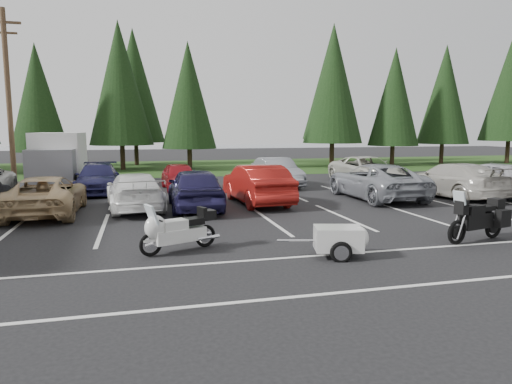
% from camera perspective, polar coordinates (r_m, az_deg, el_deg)
% --- Properties ---
extents(ground, '(120.00, 120.00, 0.00)m').
position_cam_1_polar(ground, '(14.46, 0.87, -4.44)').
color(ground, black).
rests_on(ground, ground).
extents(grass_strip, '(80.00, 16.00, 0.01)m').
position_cam_1_polar(grass_strip, '(37.94, -8.64, 3.09)').
color(grass_strip, '#1B3210').
rests_on(grass_strip, ground).
extents(lake_water, '(70.00, 50.00, 0.02)m').
position_cam_1_polar(lake_water, '(69.13, -7.88, 5.19)').
color(lake_water, slate).
rests_on(lake_water, ground).
extents(utility_pole, '(1.60, 0.26, 9.00)m').
position_cam_1_polar(utility_pole, '(26.45, -28.53, 10.41)').
color(utility_pole, '#473321').
rests_on(utility_pole, ground).
extents(box_truck, '(2.40, 5.60, 2.90)m').
position_cam_1_polar(box_truck, '(26.54, -23.62, 3.66)').
color(box_truck, silver).
rests_on(box_truck, ground).
extents(stall_markings, '(32.00, 16.00, 0.01)m').
position_cam_1_polar(stall_markings, '(16.36, -0.96, -2.99)').
color(stall_markings, silver).
rests_on(stall_markings, ground).
extents(conifer_3, '(3.87, 3.87, 9.02)m').
position_cam_1_polar(conifer_3, '(35.76, -25.67, 10.58)').
color(conifer_3, '#332316').
rests_on(conifer_3, ground).
extents(conifer_4, '(4.80, 4.80, 11.17)m').
position_cam_1_polar(conifer_4, '(36.72, -16.66, 12.90)').
color(conifer_4, '#332316').
rests_on(conifer_4, ground).
extents(conifer_5, '(4.14, 4.14, 9.63)m').
position_cam_1_polar(conifer_5, '(35.52, -8.43, 11.87)').
color(conifer_5, '#332316').
rests_on(conifer_5, ground).
extents(conifer_6, '(4.93, 4.93, 11.48)m').
position_cam_1_polar(conifer_6, '(39.20, 9.66, 13.04)').
color(conifer_6, '#332316').
rests_on(conifer_6, ground).
extents(conifer_7, '(4.27, 4.27, 9.94)m').
position_cam_1_polar(conifer_7, '(41.38, 16.92, 11.28)').
color(conifer_7, '#332316').
rests_on(conifer_7, ground).
extents(conifer_8, '(4.53, 4.53, 10.56)m').
position_cam_1_polar(conifer_8, '(45.11, 22.52, 11.17)').
color(conifer_8, '#332316').
rests_on(conifer_8, ground).
extents(conifer_9, '(5.19, 5.19, 12.10)m').
position_cam_1_polar(conifer_9, '(48.01, 29.39, 11.61)').
color(conifer_9, '#332316').
rests_on(conifer_9, ground).
extents(conifer_back_b, '(4.97, 4.97, 11.58)m').
position_cam_1_polar(conifer_back_b, '(41.31, -15.00, 12.70)').
color(conifer_back_b, '#332316').
rests_on(conifer_back_b, ground).
extents(conifer_back_c, '(5.50, 5.50, 12.81)m').
position_cam_1_polar(conifer_back_c, '(44.36, 9.59, 13.43)').
color(conifer_back_c, '#332316').
rests_on(conifer_back_c, ground).
extents(car_near_2, '(2.38, 5.12, 1.42)m').
position_cam_1_polar(car_near_2, '(18.13, -24.76, -0.39)').
color(car_near_2, tan).
rests_on(car_near_2, ground).
extents(car_near_3, '(2.43, 5.04, 1.42)m').
position_cam_1_polar(car_near_3, '(18.20, -14.93, 0.09)').
color(car_near_3, white).
rests_on(car_near_3, ground).
extents(car_near_4, '(2.02, 4.83, 1.63)m').
position_cam_1_polar(car_near_4, '(17.77, -7.63, 0.47)').
color(car_near_4, '#1D1940').
rests_on(car_near_4, ground).
extents(car_near_5, '(2.07, 5.06, 1.63)m').
position_cam_1_polar(car_near_5, '(19.01, 0.09, 1.01)').
color(car_near_5, maroon).
rests_on(car_near_5, ground).
extents(car_near_6, '(2.67, 5.69, 1.57)m').
position_cam_1_polar(car_near_6, '(21.06, 14.73, 1.33)').
color(car_near_6, gray).
rests_on(car_near_6, ground).
extents(car_near_7, '(2.66, 5.58, 1.57)m').
position_cam_1_polar(car_near_7, '(22.69, 23.33, 1.40)').
color(car_near_7, '#BCB7AC').
rests_on(car_near_7, ground).
extents(car_near_8, '(2.18, 4.90, 1.64)m').
position_cam_1_polar(car_near_8, '(23.92, 27.57, 1.53)').
color(car_near_8, '#B8B7BC').
rests_on(car_near_8, ground).
extents(car_far_1, '(2.06, 4.89, 1.41)m').
position_cam_1_polar(car_far_1, '(23.66, -19.14, 1.65)').
color(car_far_1, '#1C1B44').
rests_on(car_far_1, ground).
extents(car_far_2, '(1.85, 4.12, 1.38)m').
position_cam_1_polar(car_far_2, '(23.81, -9.53, 1.97)').
color(car_far_2, maroon).
rests_on(car_far_2, ground).
extents(car_far_3, '(1.82, 4.73, 1.54)m').
position_cam_1_polar(car_far_3, '(24.82, 2.63, 2.49)').
color(car_far_3, gray).
rests_on(car_far_3, ground).
extents(car_far_4, '(2.87, 5.67, 1.54)m').
position_cam_1_polar(car_far_4, '(27.08, 13.70, 2.72)').
color(car_far_4, beige).
rests_on(car_far_4, ground).
extents(touring_motorcycle, '(2.44, 1.55, 1.29)m').
position_cam_1_polar(touring_motorcycle, '(11.67, -9.63, -4.27)').
color(touring_motorcycle, silver).
rests_on(touring_motorcycle, ground).
extents(cargo_trailer, '(1.81, 1.30, 0.76)m').
position_cam_1_polar(cargo_trailer, '(11.27, 10.23, -6.13)').
color(cargo_trailer, silver).
rests_on(cargo_trailer, ground).
extents(adventure_motorcycle, '(2.57, 1.41, 1.48)m').
position_cam_1_polar(adventure_motorcycle, '(13.91, 25.85, -2.61)').
color(adventure_motorcycle, black).
rests_on(adventure_motorcycle, ground).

